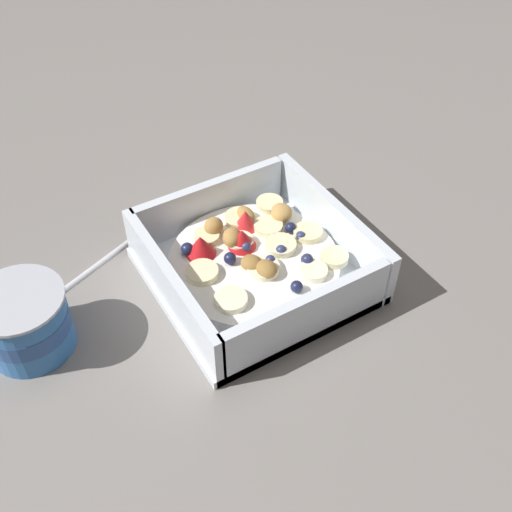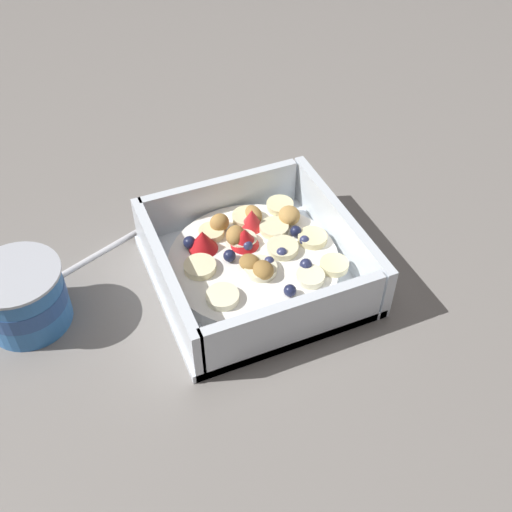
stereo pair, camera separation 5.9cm
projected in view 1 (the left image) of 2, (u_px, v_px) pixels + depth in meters
The scene contains 4 objects.
ground_plane at pixel (246, 269), 0.62m from camera, with size 2.40×2.40×0.00m, color gray.
fruit_bowl at pixel (255, 262), 0.60m from camera, with size 0.19×0.19×0.06m.
spoon at pixel (139, 232), 0.66m from camera, with size 0.08×0.17×0.01m.
yogurt_cup at pixel (25, 322), 0.53m from camera, with size 0.08×0.08×0.06m.
Camera 1 is at (-0.38, 0.21, 0.45)m, focal length 42.77 mm.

